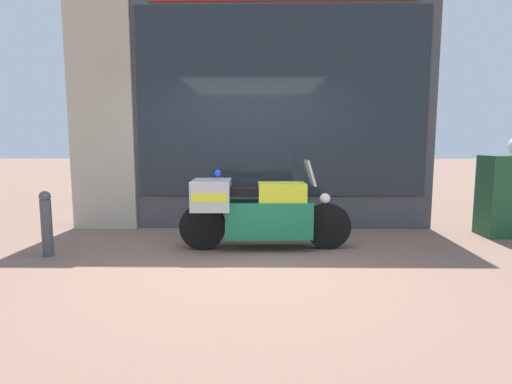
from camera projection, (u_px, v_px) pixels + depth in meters
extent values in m
plane|color=#7A5B4C|center=(248.00, 261.00, 4.77)|extent=(60.00, 60.00, 0.00)
cube|color=#424247|center=(252.00, 107.00, 6.51)|extent=(5.85, 0.40, 3.95)
cube|color=#B2A893|center=(106.00, 108.00, 6.57)|extent=(1.03, 0.55, 3.95)
cube|color=#1E262D|center=(282.00, 103.00, 6.29)|extent=(4.59, 0.02, 2.95)
cube|color=slate|center=(278.00, 210.00, 6.73)|extent=(4.37, 0.30, 0.55)
cube|color=silver|center=(278.00, 157.00, 6.76)|extent=(4.37, 0.02, 1.26)
cube|color=beige|center=(279.00, 119.00, 6.54)|extent=(4.37, 0.30, 0.02)
cube|color=#195623|center=(180.00, 117.00, 6.56)|extent=(0.18, 0.04, 0.06)
cube|color=black|center=(229.00, 117.00, 6.55)|extent=(0.18, 0.04, 0.06)
cube|color=maroon|center=(279.00, 117.00, 6.54)|extent=(0.18, 0.04, 0.06)
cube|color=navy|center=(329.00, 117.00, 6.52)|extent=(0.18, 0.04, 0.06)
cube|color=#B7B2A8|center=(379.00, 117.00, 6.51)|extent=(0.18, 0.04, 0.06)
cube|color=red|center=(218.00, 186.00, 6.63)|extent=(0.19, 0.02, 0.27)
cube|color=yellow|center=(340.00, 186.00, 6.60)|extent=(0.19, 0.04, 0.27)
cylinder|color=black|center=(328.00, 226.00, 5.30)|extent=(0.61, 0.16, 0.61)
cylinder|color=black|center=(203.00, 227.00, 5.27)|extent=(0.61, 0.16, 0.61)
cube|color=#19754C|center=(268.00, 219.00, 5.27)|extent=(1.14, 0.51, 0.47)
cube|color=yellow|center=(282.00, 193.00, 5.24)|extent=(0.63, 0.45, 0.27)
cube|color=black|center=(249.00, 191.00, 5.22)|extent=(0.67, 0.38, 0.10)
cube|color=#B7B7BC|center=(212.00, 194.00, 5.22)|extent=(0.51, 0.68, 0.38)
cube|color=yellow|center=(212.00, 194.00, 5.22)|extent=(0.46, 0.69, 0.11)
cube|color=#B2BCC6|center=(310.00, 173.00, 5.21)|extent=(0.14, 0.33, 0.34)
sphere|color=white|center=(325.00, 198.00, 5.26)|extent=(0.14, 0.14, 0.14)
sphere|color=blue|center=(218.00, 173.00, 5.19)|extent=(0.09, 0.09, 0.09)
cylinder|color=#47474C|center=(47.00, 228.00, 4.93)|extent=(0.13, 0.13, 0.71)
sphere|color=#47474C|center=(45.00, 196.00, 4.88)|extent=(0.14, 0.14, 0.14)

